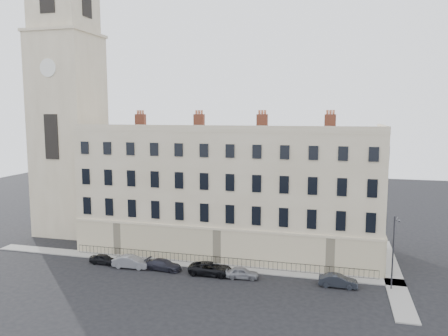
{
  "coord_description": "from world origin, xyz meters",
  "views": [
    {
      "loc": [
        6.97,
        -40.4,
        17.17
      ],
      "look_at": [
        -6.24,
        10.0,
        10.56
      ],
      "focal_mm": 35.0,
      "sensor_mm": 36.0,
      "label": 1
    }
  ],
  "objects_px": {
    "car_a": "(104,259)",
    "car_b": "(131,262)",
    "car_d": "(211,269)",
    "car_e": "(242,273)",
    "car_c": "(164,265)",
    "streetlamp": "(393,250)",
    "car_f": "(338,281)"
  },
  "relations": [
    {
      "from": "car_d",
      "to": "streetlamp",
      "type": "height_order",
      "value": "streetlamp"
    },
    {
      "from": "car_a",
      "to": "car_d",
      "type": "bearing_deg",
      "value": -86.76
    },
    {
      "from": "car_a",
      "to": "car_d",
      "type": "xyz_separation_m",
      "value": [
        12.79,
        -0.1,
        0.1
      ]
    },
    {
      "from": "car_a",
      "to": "car_d",
      "type": "relative_size",
      "value": 0.69
    },
    {
      "from": "car_c",
      "to": "car_b",
      "type": "bearing_deg",
      "value": 99.18
    },
    {
      "from": "car_d",
      "to": "car_e",
      "type": "height_order",
      "value": "car_d"
    },
    {
      "from": "car_d",
      "to": "streetlamp",
      "type": "bearing_deg",
      "value": -89.08
    },
    {
      "from": "car_d",
      "to": "car_e",
      "type": "bearing_deg",
      "value": -94.04
    },
    {
      "from": "car_a",
      "to": "car_e",
      "type": "xyz_separation_m",
      "value": [
        16.23,
        -0.29,
        0.03
      ]
    },
    {
      "from": "car_d",
      "to": "car_a",
      "type": "bearing_deg",
      "value": 88.82
    },
    {
      "from": "car_b",
      "to": "car_f",
      "type": "bearing_deg",
      "value": -91.9
    },
    {
      "from": "car_a",
      "to": "car_e",
      "type": "distance_m",
      "value": 16.23
    },
    {
      "from": "car_e",
      "to": "streetlamp",
      "type": "distance_m",
      "value": 15.19
    },
    {
      "from": "car_c",
      "to": "car_e",
      "type": "bearing_deg",
      "value": -86.37
    },
    {
      "from": "car_a",
      "to": "car_e",
      "type": "bearing_deg",
      "value": -87.36
    },
    {
      "from": "car_a",
      "to": "car_c",
      "type": "distance_m",
      "value": 7.37
    },
    {
      "from": "car_a",
      "to": "car_e",
      "type": "relative_size",
      "value": 0.95
    },
    {
      "from": "car_a",
      "to": "car_b",
      "type": "bearing_deg",
      "value": -91.96
    },
    {
      "from": "car_a",
      "to": "car_b",
      "type": "distance_m",
      "value": 3.62
    },
    {
      "from": "car_b",
      "to": "car_f",
      "type": "distance_m",
      "value": 22.34
    },
    {
      "from": "car_c",
      "to": "car_f",
      "type": "xyz_separation_m",
      "value": [
        18.57,
        0.0,
        0.04
      ]
    },
    {
      "from": "car_d",
      "to": "car_e",
      "type": "distance_m",
      "value": 3.44
    },
    {
      "from": "car_e",
      "to": "car_f",
      "type": "distance_m",
      "value": 9.71
    },
    {
      "from": "car_c",
      "to": "car_f",
      "type": "bearing_deg",
      "value": -84.97
    },
    {
      "from": "car_b",
      "to": "car_d",
      "type": "bearing_deg",
      "value": -91.0
    },
    {
      "from": "car_f",
      "to": "car_e",
      "type": "bearing_deg",
      "value": 91.7
    },
    {
      "from": "car_b",
      "to": "car_c",
      "type": "bearing_deg",
      "value": -88.44
    },
    {
      "from": "car_b",
      "to": "car_f",
      "type": "height_order",
      "value": "car_b"
    },
    {
      "from": "car_a",
      "to": "car_e",
      "type": "height_order",
      "value": "car_e"
    },
    {
      "from": "car_a",
      "to": "car_b",
      "type": "relative_size",
      "value": 0.8
    },
    {
      "from": "car_a",
      "to": "streetlamp",
      "type": "xyz_separation_m",
      "value": [
        30.99,
        0.43,
        3.52
      ]
    },
    {
      "from": "car_c",
      "to": "car_d",
      "type": "relative_size",
      "value": 0.85
    }
  ]
}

